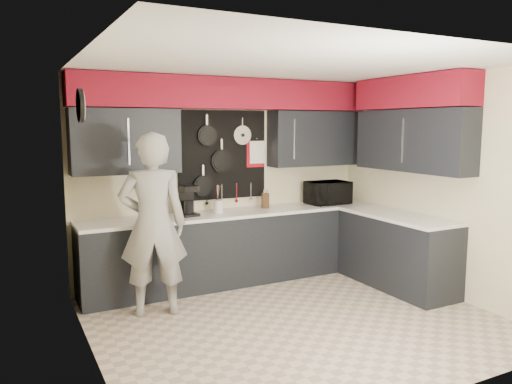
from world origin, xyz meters
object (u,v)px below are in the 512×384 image
microwave (328,193)px  knife_block (265,201)px  person (153,225)px  utensil_crock (218,206)px  coffee_maker (187,200)px

microwave → knife_block: 0.94m
knife_block → person: 1.82m
person → knife_block: bearing=-143.2°
utensil_crock → coffee_maker: coffee_maker is taller
microwave → coffee_maker: 2.04m
knife_block → utensil_crock: bearing=-159.7°
microwave → knife_block: microwave is taller
microwave → coffee_maker: (-2.04, 0.05, 0.03)m
microwave → person: 2.70m
coffee_maker → person: person is taller
coffee_maker → microwave: bearing=-9.9°
microwave → knife_block: (-0.94, 0.09, -0.06)m
knife_block → utensil_crock: (-0.69, -0.03, -0.02)m
utensil_crock → coffee_maker: size_ratio=0.43×
utensil_crock → person: 1.19m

